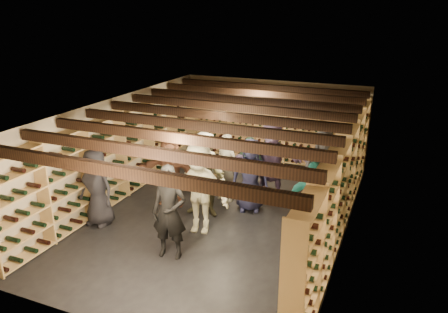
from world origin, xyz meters
name	(u,v)px	position (x,y,z in m)	size (l,w,h in m)	color
ground	(220,213)	(0.00, 0.00, 0.00)	(8.00, 8.00, 0.00)	black
walls	(220,163)	(0.00, 0.00, 1.20)	(5.52, 8.02, 2.40)	#C5B699
ceiling	(219,109)	(0.00, 0.00, 2.40)	(5.50, 8.00, 0.01)	beige
ceiling_joists	(219,116)	(0.00, 0.00, 2.26)	(5.40, 7.12, 0.18)	black
wine_rack_left	(121,154)	(-2.57, 0.00, 1.08)	(0.32, 7.50, 2.15)	tan
wine_rack_right	(339,187)	(2.57, 0.00, 1.08)	(0.32, 7.50, 2.15)	tan
wine_rack_back	(271,126)	(0.00, 3.83, 1.07)	(4.70, 0.30, 2.15)	tan
crate_stack_left	(213,175)	(-0.75, 1.30, 0.34)	(0.55, 0.42, 0.68)	tan
crate_stack_right	(245,165)	(-0.38, 2.69, 0.17)	(0.59, 0.51, 0.34)	tan
crate_loose	(322,186)	(1.86, 2.27, 0.09)	(0.50, 0.33, 0.17)	tan
person_0	(97,187)	(-2.18, -1.45, 0.84)	(0.82, 0.53, 1.68)	black
person_1	(169,213)	(-0.14, -1.98, 0.89)	(0.65, 0.43, 1.78)	black
person_2	(205,177)	(-0.25, -0.20, 0.91)	(0.88, 0.69, 1.82)	brown
person_3	(199,189)	(-0.05, -0.93, 0.96)	(1.23, 0.71, 1.91)	#C0BD98
person_4	(312,206)	(2.18, -0.69, 0.89)	(1.04, 0.43, 1.78)	#1D746D
person_5	(170,171)	(-1.24, 0.00, 0.82)	(1.53, 0.49, 1.65)	brown
person_6	(250,175)	(0.56, 0.45, 0.84)	(0.82, 0.54, 1.68)	#232549
person_7	(226,168)	(-0.14, 0.71, 0.82)	(0.60, 0.39, 1.63)	gray
person_8	(318,198)	(2.18, -0.02, 0.76)	(0.74, 0.58, 1.53)	#442A1A
person_9	(205,169)	(-0.50, 0.29, 0.88)	(1.14, 0.65, 1.76)	beige
person_10	(249,169)	(0.35, 0.96, 0.79)	(0.92, 0.38, 1.57)	#2A4D37
person_11	(271,160)	(0.78, 1.30, 0.96)	(1.77, 0.56, 1.91)	slate
person_12	(322,169)	(1.99, 1.30, 0.90)	(0.88, 0.57, 1.80)	#343439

